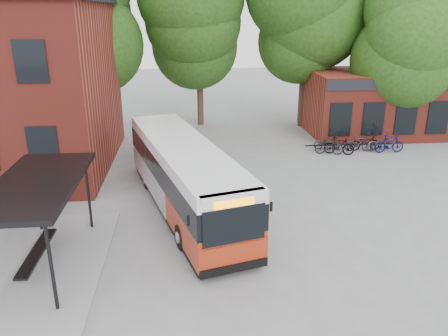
{
  "coord_description": "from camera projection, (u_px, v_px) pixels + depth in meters",
  "views": [
    {
      "loc": [
        -0.04,
        -13.38,
        7.55
      ],
      "look_at": [
        1.33,
        2.07,
        2.0
      ],
      "focal_mm": 35.0,
      "sensor_mm": 36.0,
      "label": 1
    }
  ],
  "objects": [
    {
      "name": "ground",
      "position": [
        191.0,
        244.0,
        15.1
      ],
      "size": [
        100.0,
        100.0,
        0.0
      ],
      "primitive_type": "plane",
      "color": "gray"
    },
    {
      "name": "shop_row",
      "position": [
        414.0,
        101.0,
        28.81
      ],
      "size": [
        14.0,
        6.2,
        4.0
      ],
      "primitive_type": null,
      "color": "maroon",
      "rests_on": "ground"
    },
    {
      "name": "bus_shelter",
      "position": [
        43.0,
        224.0,
        13.29
      ],
      "size": [
        3.6,
        7.0,
        2.9
      ],
      "primitive_type": null,
      "color": "black",
      "rests_on": "ground"
    },
    {
      "name": "bike_rail",
      "position": [
        349.0,
        147.0,
        25.19
      ],
      "size": [
        5.2,
        0.1,
        0.38
      ],
      "primitive_type": null,
      "color": "black",
      "rests_on": "ground"
    },
    {
      "name": "tree_0",
      "position": [
        90.0,
        46.0,
        27.74
      ],
      "size": [
        7.92,
        7.92,
        11.0
      ],
      "primitive_type": null,
      "color": "#1C3F11",
      "rests_on": "ground"
    },
    {
      "name": "tree_1",
      "position": [
        199.0,
        49.0,
        29.37
      ],
      "size": [
        7.92,
        7.92,
        10.4
      ],
      "primitive_type": null,
      "color": "#1C3F11",
      "rests_on": "ground"
    },
    {
      "name": "tree_2",
      "position": [
        305.0,
        45.0,
        28.92
      ],
      "size": [
        7.92,
        7.92,
        11.0
      ],
      "primitive_type": null,
      "color": "#1C3F11",
      "rests_on": "ground"
    },
    {
      "name": "tree_3",
      "position": [
        405.0,
        64.0,
        25.87
      ],
      "size": [
        7.04,
        7.04,
        9.28
      ],
      "primitive_type": null,
      "color": "#1C3F11",
      "rests_on": "ground"
    },
    {
      "name": "city_bus",
      "position": [
        184.0,
        177.0,
        17.38
      ],
      "size": [
        5.13,
        11.0,
        2.74
      ],
      "primitive_type": null,
      "rotation": [
        0.0,
        0.0,
        0.27
      ],
      "color": "#A42C12",
      "rests_on": "ground"
    },
    {
      "name": "bicycle_1",
      "position": [
        329.0,
        146.0,
        24.41
      ],
      "size": [
        1.63,
        0.8,
        0.95
      ],
      "primitive_type": "imported",
      "rotation": [
        0.0,
        0.0,
        1.34
      ],
      "color": "black",
      "rests_on": "ground"
    },
    {
      "name": "bicycle_2",
      "position": [
        327.0,
        142.0,
        25.4
      ],
      "size": [
        1.63,
        0.63,
        0.85
      ],
      "primitive_type": "imported",
      "rotation": [
        0.0,
        0.0,
        1.61
      ],
      "color": "#212228",
      "rests_on": "ground"
    },
    {
      "name": "bicycle_3",
      "position": [
        339.0,
        146.0,
        24.4
      ],
      "size": [
        1.72,
        1.02,
        1.0
      ],
      "primitive_type": "imported",
      "rotation": [
        0.0,
        0.0,
        1.21
      ],
      "color": "black",
      "rests_on": "ground"
    },
    {
      "name": "bicycle_4",
      "position": [
        365.0,
        142.0,
        25.14
      ],
      "size": [
        1.85,
        0.76,
        0.95
      ],
      "primitive_type": "imported",
      "rotation": [
        0.0,
        0.0,
        1.64
      ],
      "color": "black",
      "rests_on": "ground"
    },
    {
      "name": "bicycle_5",
      "position": [
        359.0,
        143.0,
        24.94
      ],
      "size": [
        1.62,
        0.67,
        0.95
      ],
      "primitive_type": "imported",
      "rotation": [
        0.0,
        0.0,
        1.43
      ],
      "color": "#25252B",
      "rests_on": "ground"
    },
    {
      "name": "bicycle_6",
      "position": [
        381.0,
        142.0,
        25.08
      ],
      "size": [
        2.01,
        1.2,
        1.0
      ],
      "primitive_type": "imported",
      "rotation": [
        0.0,
        0.0,
        1.87
      ],
      "color": "#3D3A33",
      "rests_on": "ground"
    },
    {
      "name": "bicycle_7",
      "position": [
        389.0,
        144.0,
        24.68
      ],
      "size": [
        1.74,
        0.55,
        1.04
      ],
      "primitive_type": "imported",
      "rotation": [
        0.0,
        0.0,
        1.61
      ],
      "color": "#090E44",
      "rests_on": "ground"
    }
  ]
}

